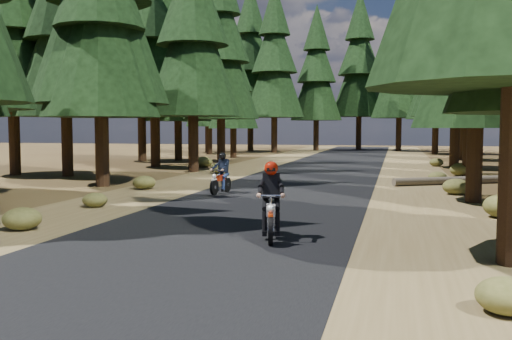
{
  "coord_description": "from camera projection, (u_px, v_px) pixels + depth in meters",
  "views": [
    {
      "loc": [
        3.74,
        -13.75,
        2.27
      ],
      "look_at": [
        0.0,
        1.5,
        1.1
      ],
      "focal_mm": 40.0,
      "sensor_mm": 36.0,
      "label": 1
    }
  ],
  "objects": [
    {
      "name": "ground",
      "position": [
        242.0,
        218.0,
        14.37
      ],
      "size": [
        120.0,
        120.0,
        0.0
      ],
      "primitive_type": "plane",
      "color": "#402C16",
      "rests_on": "ground"
    },
    {
      "name": "road",
      "position": [
        281.0,
        195.0,
        19.21
      ],
      "size": [
        6.0,
        100.0,
        0.01
      ],
      "primitive_type": "cube",
      "color": "black",
      "rests_on": "ground"
    },
    {
      "name": "shoulder_l",
      "position": [
        154.0,
        191.0,
        20.31
      ],
      "size": [
        3.2,
        100.0,
        0.01
      ],
      "primitive_type": "cube",
      "color": "brown",
      "rests_on": "ground"
    },
    {
      "name": "shoulder_r",
      "position": [
        422.0,
        199.0,
        18.12
      ],
      "size": [
        3.2,
        100.0,
        0.01
      ],
      "primitive_type": "cube",
      "color": "brown",
      "rests_on": "ground"
    },
    {
      "name": "pine_forest",
      "position": [
        333.0,
        34.0,
        34.17
      ],
      "size": [
        34.59,
        55.08,
        16.32
      ],
      "color": "black",
      "rests_on": "ground"
    },
    {
      "name": "log_near",
      "position": [
        455.0,
        180.0,
        22.78
      ],
      "size": [
        4.94,
        3.04,
        0.32
      ],
      "primitive_type": "cylinder",
      "rotation": [
        0.0,
        1.57,
        0.52
      ],
      "color": "#4C4233",
      "rests_on": "ground"
    },
    {
      "name": "understory_shrubs",
      "position": [
        329.0,
        180.0,
        21.56
      ],
      "size": [
        14.69,
        30.11,
        0.63
      ],
      "color": "#474C1E",
      "rests_on": "ground"
    },
    {
      "name": "rider_lead",
      "position": [
        271.0,
        214.0,
        11.52
      ],
      "size": [
        0.88,
        1.84,
        1.57
      ],
      "rotation": [
        0.0,
        0.0,
        3.34
      ],
      "color": "silver",
      "rests_on": "road"
    },
    {
      "name": "rider_follow",
      "position": [
        221.0,
        180.0,
        19.54
      ],
      "size": [
        0.69,
        1.63,
        1.41
      ],
      "rotation": [
        0.0,
        0.0,
        3.0
      ],
      "color": "maroon",
      "rests_on": "road"
    }
  ]
}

